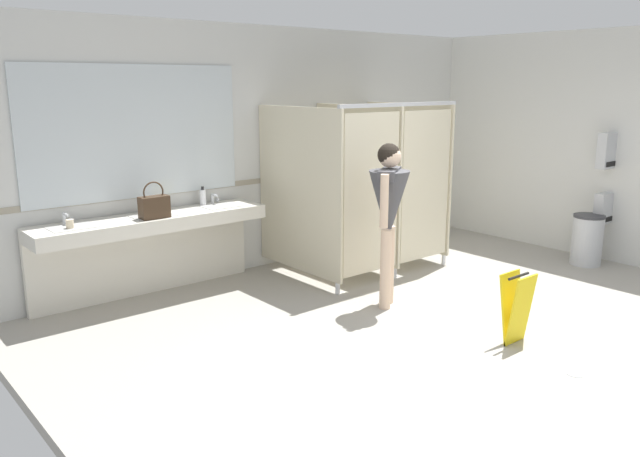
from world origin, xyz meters
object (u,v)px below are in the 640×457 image
object	(u,v)px
soap_dispenser	(203,197)
paper_cup	(70,224)
person_standing	(389,205)
trash_bin	(587,240)
paper_towel_dispenser_lower	(605,208)
wet_floor_sign	(516,308)
paper_towel_dispenser_upper	(609,150)
handbag	(154,206)

from	to	relation	value
soap_dispenser	paper_cup	bearing A→B (deg)	-171.67
person_standing	trash_bin	bearing A→B (deg)	-10.45
trash_bin	soap_dispenser	size ratio (longest dim) A/B	3.01
paper_towel_dispenser_lower	person_standing	size ratio (longest dim) A/B	0.23
trash_bin	wet_floor_sign	bearing A→B (deg)	-163.44
soap_dispenser	paper_cup	size ratio (longest dim) A/B	2.41
paper_towel_dispenser_lower	paper_cup	bearing A→B (deg)	159.05
paper_cup	paper_towel_dispenser_upper	bearing A→B (deg)	-20.67
trash_bin	person_standing	bearing A→B (deg)	169.55
handbag	paper_towel_dispenser_upper	bearing A→B (deg)	-22.99
wet_floor_sign	trash_bin	bearing A→B (deg)	16.56
paper_towel_dispenser_lower	handbag	size ratio (longest dim) A/B	1.04
person_standing	wet_floor_sign	bearing A→B (deg)	-82.54
paper_towel_dispenser_upper	wet_floor_sign	distance (m)	3.36
handbag	paper_cup	size ratio (longest dim) A/B	4.31
handbag	soap_dispenser	distance (m)	0.77
paper_towel_dispenser_upper	paper_cup	bearing A→B (deg)	159.33
paper_towel_dispenser_upper	handbag	distance (m)	5.41
person_standing	wet_floor_sign	distance (m)	1.55
handbag	paper_cup	distance (m)	0.81
trash_bin	soap_dispenser	xyz separation A→B (m)	(-3.94, 2.40, 0.65)
paper_towel_dispenser_lower	handbag	world-z (taller)	handbag
paper_towel_dispenser_lower	trash_bin	distance (m)	0.48
paper_towel_dispenser_upper	paper_cup	size ratio (longest dim) A/B	5.10
soap_dispenser	paper_towel_dispenser_upper	bearing A→B (deg)	-29.42
paper_towel_dispenser_upper	wet_floor_sign	size ratio (longest dim) A/B	0.71
soap_dispenser	paper_towel_dispenser_lower	bearing A→B (deg)	-29.75
person_standing	handbag	xyz separation A→B (m)	(-1.71, 1.56, -0.03)
paper_towel_dispenser_lower	handbag	bearing A→B (deg)	156.69
paper_towel_dispenser_upper	handbag	world-z (taller)	paper_towel_dispenser_upper
person_standing	paper_cup	size ratio (longest dim) A/B	19.02
paper_towel_dispenser_lower	soap_dispenser	size ratio (longest dim) A/B	1.85
wet_floor_sign	paper_towel_dispenser_lower	bearing A→B (deg)	14.36
paper_towel_dispenser_upper	paper_towel_dispenser_lower	bearing A→B (deg)	-90.00
wet_floor_sign	handbag	bearing A→B (deg)	122.78
handbag	wet_floor_sign	world-z (taller)	handbag
trash_bin	wet_floor_sign	world-z (taller)	trash_bin
handbag	soap_dispenser	size ratio (longest dim) A/B	1.79
trash_bin	soap_dispenser	world-z (taller)	soap_dispenser
paper_towel_dispenser_lower	wet_floor_sign	xyz separation A→B (m)	(-3.08, -0.79, -0.36)
paper_towel_dispenser_upper	trash_bin	bearing A→B (deg)	179.92
wet_floor_sign	person_standing	bearing A→B (deg)	97.46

